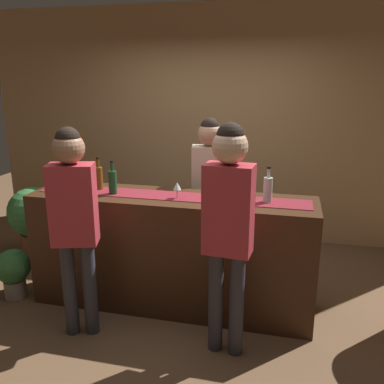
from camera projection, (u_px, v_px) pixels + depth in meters
name	position (u px, v px, depth m)	size (l,w,h in m)	color
ground_plane	(172.00, 302.00, 3.85)	(10.00, 10.00, 0.00)	brown
back_wall	(212.00, 125.00, 5.24)	(6.00, 0.12, 2.90)	tan
bar_counter	(172.00, 251.00, 3.71)	(2.51, 0.60, 1.04)	#3D2314
counter_runner_cloth	(171.00, 196.00, 3.57)	(2.38, 0.28, 0.01)	maroon
wine_bottle_green	(113.00, 182.00, 3.60)	(0.07, 0.07, 0.30)	#194723
wine_bottle_amber	(99.00, 178.00, 3.75)	(0.07, 0.07, 0.30)	brown
wine_bottle_clear	(268.00, 189.00, 3.36)	(0.07, 0.07, 0.30)	#B2C6C1
wine_glass_near_customer	(78.00, 178.00, 3.78)	(0.07, 0.07, 0.14)	silver
wine_glass_mid_counter	(177.00, 187.00, 3.47)	(0.07, 0.07, 0.14)	silver
bartender	(209.00, 183.00, 4.07)	(0.37, 0.26, 1.67)	#26262B
customer_sipping	(228.00, 216.00, 2.89)	(0.36, 0.25, 1.75)	#33333D
customer_browsing	(74.00, 212.00, 3.13)	(0.38, 0.29, 1.69)	#33333D
potted_plant_tall	(34.00, 217.00, 4.71)	(0.57, 0.57, 0.84)	brown
potted_plant_small	(13.00, 270.00, 3.88)	(0.33, 0.33, 0.48)	#9E9389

